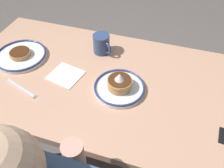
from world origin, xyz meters
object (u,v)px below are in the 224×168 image
plate_near_main (119,86)px  fork_near (21,88)px  paper_napkin (66,75)px  coffee_mug (102,44)px  plate_center_pancakes (21,55)px

plate_near_main → fork_near: (0.44, 0.14, -0.02)m
paper_napkin → fork_near: fork_near is taller
coffee_mug → fork_near: (0.27, 0.38, -0.05)m
coffee_mug → fork_near: coffee_mug is taller
paper_napkin → fork_near: bearing=42.7°
plate_near_main → plate_center_pancakes: (0.57, -0.07, -0.01)m
plate_center_pancakes → fork_near: size_ratio=1.43×
fork_near → plate_center_pancakes: bearing=-57.2°
plate_center_pancakes → coffee_mug: size_ratio=2.37×
paper_napkin → fork_near: (0.16, 0.15, 0.00)m
plate_near_main → coffee_mug: 0.30m
plate_near_main → fork_near: size_ratio=1.26×
coffee_mug → paper_napkin: size_ratio=0.76×
coffee_mug → plate_near_main: bearing=125.1°
plate_center_pancakes → paper_napkin: 0.29m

